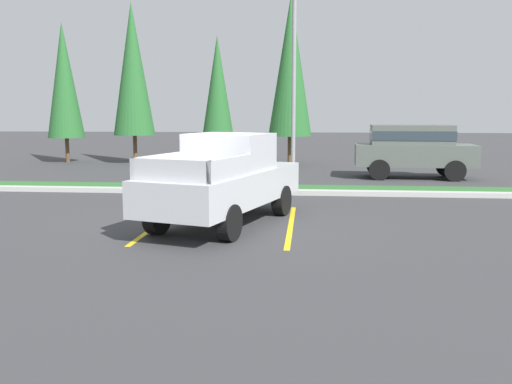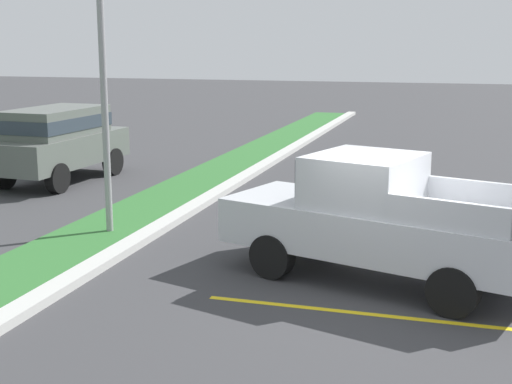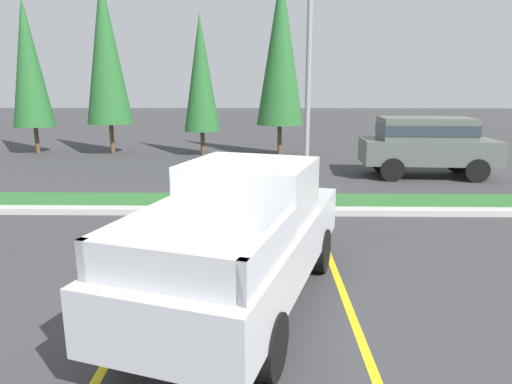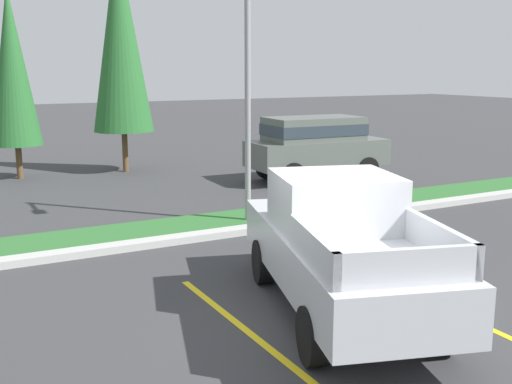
% 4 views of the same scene
% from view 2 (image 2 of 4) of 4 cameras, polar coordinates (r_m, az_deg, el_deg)
% --- Properties ---
extents(ground_plane, '(120.00, 120.00, 0.00)m').
position_cam_2_polar(ground_plane, '(11.67, 10.30, -7.84)').
color(ground_plane, '#38383A').
extents(parking_line_near, '(0.12, 4.80, 0.01)m').
position_cam_2_polar(parking_line_near, '(10.73, 8.65, -9.56)').
color(parking_line_near, yellow).
rests_on(parking_line_near, ground).
extents(parking_line_far, '(0.12, 4.80, 0.01)m').
position_cam_2_polar(parking_line_far, '(13.64, 10.49, -4.91)').
color(parking_line_far, yellow).
rests_on(parking_line_far, ground).
extents(curb_strip, '(56.00, 0.40, 0.15)m').
position_cam_2_polar(curb_strip, '(13.10, -12.06, -5.36)').
color(curb_strip, '#B2B2AD').
rests_on(curb_strip, ground).
extents(grass_median, '(56.00, 1.80, 0.06)m').
position_cam_2_polar(grass_median, '(13.66, -16.13, -5.06)').
color(grass_median, '#2D662D').
rests_on(grass_median, ground).
extents(pickup_truck_main, '(3.36, 5.54, 2.10)m').
position_cam_2_polar(pickup_truck_main, '(11.90, 9.64, -2.19)').
color(pickup_truck_main, black).
rests_on(pickup_truck_main, ground).
extents(suv_distant, '(4.69, 2.14, 2.10)m').
position_cam_2_polar(suv_distant, '(20.83, -15.50, 4.13)').
color(suv_distant, black).
rests_on(suv_distant, ground).
extents(street_light, '(0.24, 1.49, 6.35)m').
position_cam_2_polar(street_light, '(14.58, -11.60, 10.94)').
color(street_light, gray).
rests_on(street_light, ground).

